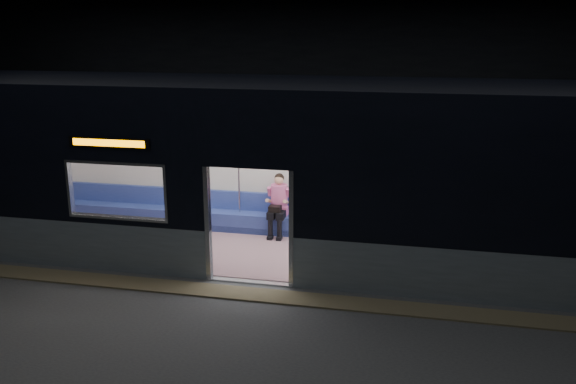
% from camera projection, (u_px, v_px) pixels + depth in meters
% --- Properties ---
extents(station_floor, '(24.00, 14.00, 0.01)m').
position_uv_depth(station_floor, '(232.00, 309.00, 9.64)').
color(station_floor, '#47494C').
rests_on(station_floor, ground).
extents(station_envelope, '(24.00, 14.00, 5.00)m').
position_uv_depth(station_envelope, '(226.00, 74.00, 8.67)').
color(station_envelope, black).
rests_on(station_envelope, station_floor).
extents(tactile_strip, '(22.80, 0.50, 0.03)m').
position_uv_depth(tactile_strip, '(242.00, 293.00, 10.15)').
color(tactile_strip, '#8C7F59').
rests_on(tactile_strip, station_floor).
extents(metro_car, '(18.00, 3.04, 3.35)m').
position_uv_depth(metro_car, '(270.00, 161.00, 11.55)').
color(metro_car, '#8997A4').
rests_on(metro_car, station_floor).
extents(passenger, '(0.37, 0.64, 1.31)m').
position_uv_depth(passenger, '(278.00, 201.00, 12.79)').
color(passenger, black).
rests_on(passenger, metro_car).
extents(handbag, '(0.28, 0.25, 0.12)m').
position_uv_depth(handbag, '(275.00, 209.00, 12.63)').
color(handbag, black).
rests_on(handbag, passenger).
extents(transit_map, '(0.89, 0.03, 0.58)m').
position_uv_depth(transit_map, '(366.00, 171.00, 12.54)').
color(transit_map, white).
rests_on(transit_map, metro_car).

